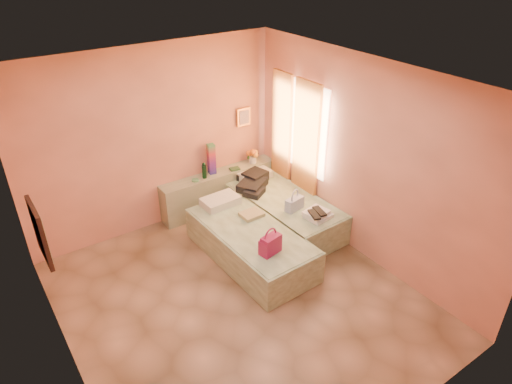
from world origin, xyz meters
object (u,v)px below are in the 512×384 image
Objects in this scene: water_bottle at (204,171)px; green_book at (235,169)px; bed_right at (283,211)px; towel_stack at (318,214)px; magenta_handbag at (270,244)px; headboard_ledge at (220,190)px; bed_left at (251,244)px; flower_vase at (253,155)px; blue_handbag at (294,204)px.

water_bottle is 0.57m from green_book.
bed_right is 5.71× the size of towel_stack.
green_book is 2.11m from magenta_handbag.
headboard_ledge is at bearing 114.94° from bed_right.
green_book is (0.27, -0.06, 0.34)m from headboard_ledge.
bed_left is at bearing -93.63° from water_bottle.
flower_vase reaches higher than bed_right.
bed_left is 1.60m from green_book.
blue_handbag is (0.45, -1.41, 0.27)m from headboard_ledge.
flower_vase is at bearing 80.80° from bed_right.
blue_handbag is at bearing -98.67° from flower_vase.
towel_stack is at bearing -77.91° from blue_handbag.
bed_right is at bearing 95.75° from towel_stack.
blue_handbag is 0.39m from towel_stack.
towel_stack is (0.60, -1.77, 0.23)m from headboard_ledge.
bed_left is at bearing -125.59° from flower_vase.
water_bottle is (-0.81, 1.02, 0.53)m from bed_right.
water_bottle reaches higher than blue_handbag.
flower_vase is (0.95, 0.01, 0.02)m from water_bottle.
water_bottle reaches higher than towel_stack.
magenta_handbag is (-0.99, -0.99, 0.38)m from bed_right.
headboard_ledge is 7.08× the size of flower_vase.
water_bottle reaches higher than green_book.
blue_handbag is at bearing -61.90° from water_bottle.
green_book is 0.56× the size of flower_vase.
flower_vase is 0.98× the size of blue_handbag.
green_book is 0.46× the size of towel_stack.
blue_handbag reaches higher than headboard_ledge.
water_bottle is 1.56× the size of green_book.
bed_right is 7.93× the size of water_bottle.
green_book is 1.74m from towel_stack.
bed_right is 7.11× the size of magenta_handbag.
towel_stack is at bearing -71.35° from headboard_ledge.
headboard_ledge is 1.02× the size of bed_right.
green_book is 0.42m from flower_vase.
bed_left is 1.86m from flower_vase.
bed_left is 1.06m from towel_stack.
bed_right is at bearing 34.44° from magenta_handbag.
headboard_ledge is 7.28× the size of magenta_handbag.
green_book is at bearing 100.88° from towel_stack.
water_bottle is 0.72× the size of towel_stack.
water_bottle reaches higher than magenta_handbag.
green_book reaches higher than towel_stack.
blue_handbag reaches higher than bed_right.
water_bottle is at bearing 108.05° from blue_handbag.
blue_handbag is at bearing 112.14° from towel_stack.
water_bottle is 1.57m from blue_handbag.
green_book is at bearing 63.78° from bed_left.
headboard_ledge is 8.13× the size of water_bottle.
magenta_handbag is (-0.46, -2.04, 0.31)m from headboard_ledge.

